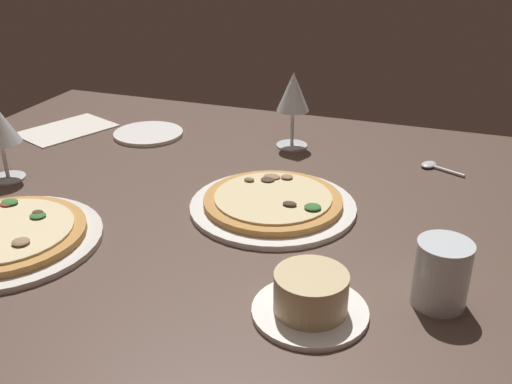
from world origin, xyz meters
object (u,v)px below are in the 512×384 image
pizza_main (273,203)px  wine_glass_near (293,94)px  water_glass (441,277)px  ramekin_on_saucer (311,297)px  spoon (433,166)px  side_plate (148,134)px  paper_menu (67,130)px  pizza_side (5,236)px

pizza_main → wine_glass_near: bearing=-79.7°
wine_glass_near → water_glass: wine_glass_near is taller
ramekin_on_saucer → spoon: bearing=-101.7°
side_plate → spoon: bearing=-177.9°
ramekin_on_saucer → spoon: (-11.56, -56.07, -2.18)cm
spoon → side_plate: bearing=2.1°
water_glass → spoon: (4.10, -47.86, -3.58)cm
side_plate → ramekin_on_saucer: bearing=135.1°
pizza_main → wine_glass_near: (5.67, -31.11, 10.95)cm
water_glass → wine_glass_near: bearing=-54.8°
paper_menu → pizza_main: bearing=-178.7°
pizza_main → wine_glass_near: wine_glass_near is taller
pizza_main → water_glass: water_glass is taller
side_plate → paper_menu: 20.91cm
ramekin_on_saucer → wine_glass_near: (19.70, -58.36, 9.47)cm
side_plate → pizza_main: bearing=146.4°
pizza_side → wine_glass_near: bearing=-118.6°
water_glass → paper_menu: 99.58cm
pizza_side → side_plate: size_ratio=1.86×
spoon → paper_menu: bearing=3.8°
water_glass → spoon: bearing=-85.1°
water_glass → spoon: size_ratio=0.98×
side_plate → wine_glass_near: bearing=-172.2°
paper_menu → wine_glass_near: bearing=-149.5°
pizza_side → ramekin_on_saucer: size_ratio=1.97×
spoon → wine_glass_near: bearing=-4.2°
wine_glass_near → side_plate: wine_glass_near is taller
pizza_side → spoon: (-62.25, -54.50, -0.70)cm
wine_glass_near → spoon: 33.44cm
ramekin_on_saucer → wine_glass_near: 62.32cm
pizza_side → spoon: size_ratio=3.20×
pizza_main → ramekin_on_saucer: (-14.03, 27.26, 1.48)cm
pizza_main → spoon: bearing=-131.6°
pizza_main → water_glass: size_ratio=3.19×
pizza_side → ramekin_on_saucer: 50.74cm
pizza_side → paper_menu: size_ratio=1.44×
pizza_main → side_plate: size_ratio=1.81×
pizza_side → side_plate: bearing=-86.5°
wine_glass_near → water_glass: 61.90cm
wine_glass_near → side_plate: (34.15, 4.65, -11.66)cm
paper_menu → spoon: (-86.04, -5.73, 0.31)cm
wine_glass_near → spoon: wine_glass_near is taller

